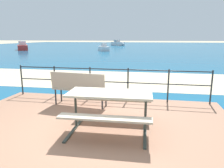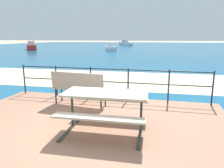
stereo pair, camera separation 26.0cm
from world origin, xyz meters
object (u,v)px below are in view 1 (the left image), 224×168
at_px(boat_far, 118,43).
at_px(boat_mid, 103,48).
at_px(picnic_table, 110,101).
at_px(park_bench, 79,86).
at_px(boat_near, 22,47).

bearing_deg(boat_far, boat_mid, -39.82).
bearing_deg(boat_far, picnic_table, -34.08).
height_order(picnic_table, boat_mid, boat_mid).
height_order(park_bench, boat_mid, boat_mid).
distance_m(park_bench, boat_far, 46.56).
xyz_separation_m(boat_mid, boat_far, (-1.20, 20.50, 0.12)).
distance_m(boat_near, boat_mid, 12.97).
xyz_separation_m(picnic_table, boat_near, (-19.35, 26.63, -0.20)).
relative_size(boat_near, boat_mid, 1.29).
bearing_deg(boat_mid, park_bench, 166.40).
distance_m(picnic_table, boat_mid, 27.71).
bearing_deg(boat_near, boat_far, -64.21).
xyz_separation_m(picnic_table, boat_mid, (-6.39, 26.96, -0.28)).
relative_size(picnic_table, boat_far, 0.43).
relative_size(boat_mid, boat_far, 0.88).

